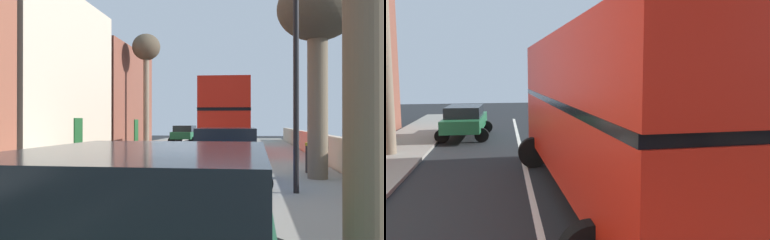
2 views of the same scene
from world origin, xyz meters
The scene contains 2 objects.
double_decker_bus centered at (1.70, 8.80, 2.36)m, with size 3.84×11.49×4.06m.
parked_car_green_left_3 centered at (-2.50, 19.29, 0.91)m, with size 2.49×4.65×1.58m.
Camera 2 is at (-0.65, -0.57, 3.16)m, focal length 37.31 mm.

